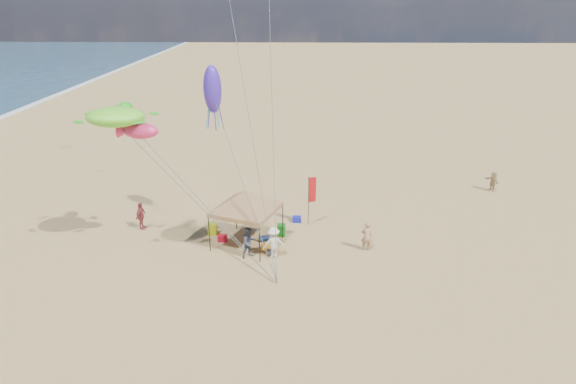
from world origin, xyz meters
name	(u,v)px	position (x,y,z in m)	size (l,w,h in m)	color
ground	(287,290)	(0.00, 0.00, 0.00)	(280.00, 280.00, 0.00)	tan
canopy_tent	(246,193)	(-2.40, 4.75, 3.25)	(5.89, 5.89, 3.90)	black
feather_flag	(311,193)	(1.33, 7.51, 2.16)	(0.48, 0.16, 3.25)	black
cooler_red	(222,238)	(-3.92, 5.11, 0.19)	(0.54, 0.38, 0.38)	red
cooler_blue	(297,219)	(0.44, 7.88, 0.19)	(0.54, 0.38, 0.38)	#151CAE
bag_navy	(265,238)	(-1.43, 5.17, 0.18)	(0.36, 0.36, 0.60)	#0E1D3F
bag_orange	(235,218)	(-3.52, 7.98, 0.18)	(0.36, 0.36, 0.60)	orange
chair_green	(281,230)	(-0.47, 5.97, 0.35)	(0.50, 0.50, 0.70)	green
chair_yellow	(212,229)	(-4.65, 6.00, 0.35)	(0.50, 0.50, 0.70)	#C5E219
crate_grey	(270,252)	(-1.05, 3.54, 0.14)	(0.34, 0.30, 0.28)	slate
beach_cart	(269,247)	(-1.10, 4.05, 0.20)	(0.90, 0.50, 0.24)	orange
person_near_a	(367,236)	(4.41, 4.22, 0.88)	(0.64, 0.42, 1.76)	tan
person_near_b	(249,242)	(-2.14, 3.26, 0.89)	(0.87, 0.68, 1.79)	#3A404F
person_near_c	(274,243)	(-0.80, 3.21, 0.91)	(1.18, 0.68, 1.82)	white
person_far_a	(141,216)	(-9.16, 6.67, 0.87)	(1.02, 0.43, 1.74)	#983A3F
person_far_c	(493,181)	(14.90, 13.70, 0.74)	(1.37, 0.44, 1.48)	tan
turtle_kite	(116,117)	(-8.62, 3.23, 7.87)	(2.93, 2.34, 0.98)	#6FEE2E
fish_kite	(141,131)	(-7.53, 3.53, 7.07)	(1.83, 0.91, 0.81)	#FF3176
squid_kite	(212,89)	(-4.36, 7.04, 8.59)	(1.04, 1.04, 2.69)	#4426BF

